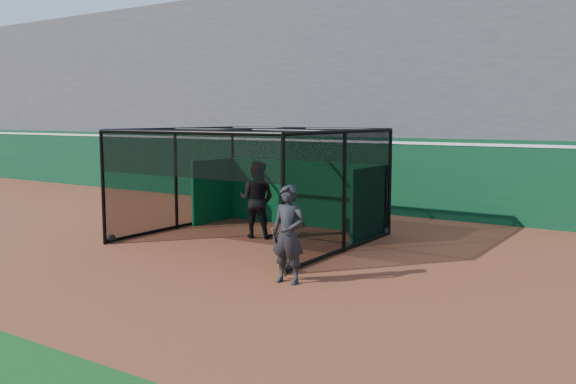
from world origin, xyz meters
The scene contains 6 objects.
ground centered at (0.00, 0.00, 0.00)m, with size 120.00×120.00×0.00m, color brown.
outfield_wall centered at (0.00, 8.50, 1.29)m, with size 50.00×0.50×2.50m.
grandstand centered at (0.00, 12.27, 4.48)m, with size 50.00×7.85×8.95m.
batting_cage centered at (-0.42, 2.59, 1.41)m, with size 5.47×5.20×2.83m.
batter centered at (-0.49, 2.87, 1.01)m, with size 0.98×0.76×2.01m, color black.
on_deck_player centered at (2.68, -0.41, 0.94)m, with size 0.73×0.51×1.89m.
Camera 1 is at (8.97, -9.89, 3.15)m, focal length 38.00 mm.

